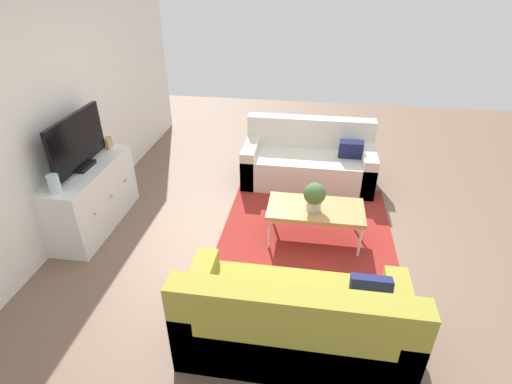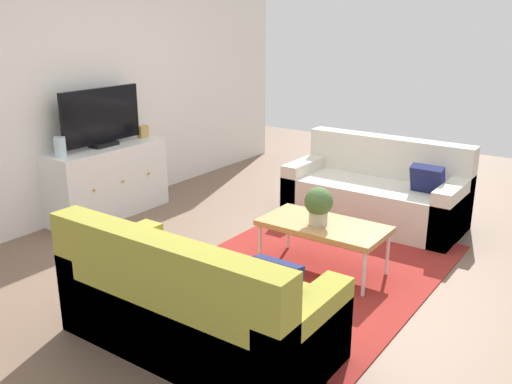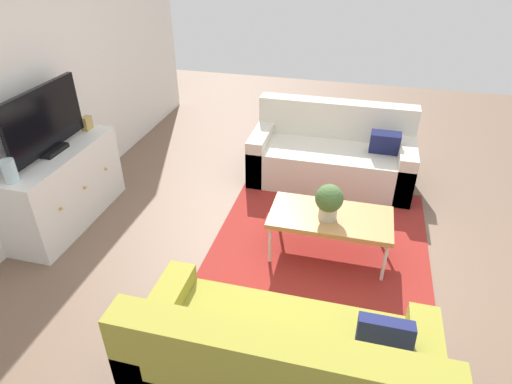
{
  "view_description": "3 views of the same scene",
  "coord_description": "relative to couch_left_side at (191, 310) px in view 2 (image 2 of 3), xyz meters",
  "views": [
    {
      "loc": [
        -3.51,
        -0.13,
        2.68
      ],
      "look_at": [
        0.0,
        0.41,
        0.58
      ],
      "focal_mm": 27.67,
      "sensor_mm": 36.0,
      "label": 1
    },
    {
      "loc": [
        -3.71,
        -2.2,
        2.03
      ],
      "look_at": [
        0.0,
        0.41,
        0.58
      ],
      "focal_mm": 39.21,
      "sensor_mm": 36.0,
      "label": 2
    },
    {
      "loc": [
        -3.0,
        -0.35,
        2.51
      ],
      "look_at": [
        0.0,
        0.41,
        0.58
      ],
      "focal_mm": 30.62,
      "sensor_mm": 36.0,
      "label": 3
    }
  ],
  "objects": [
    {
      "name": "ground_plane",
      "position": [
        1.43,
        0.1,
        -0.28
      ],
      "size": [
        10.0,
        10.0,
        0.0
      ],
      "primitive_type": "plane",
      "color": "brown"
    },
    {
      "name": "wall_back",
      "position": [
        1.43,
        2.65,
        1.07
      ],
      "size": [
        6.4,
        0.12,
        2.7
      ],
      "primitive_type": "cube",
      "color": "white",
      "rests_on": "ground_plane"
    },
    {
      "name": "area_rug",
      "position": [
        1.43,
        -0.05,
        -0.27
      ],
      "size": [
        2.5,
        1.9,
        0.01
      ],
      "primitive_type": "cube",
      "color": "maroon",
      "rests_on": "ground_plane"
    },
    {
      "name": "couch_left_side",
      "position": [
        0.0,
        0.0,
        0.0
      ],
      "size": [
        0.81,
        1.73,
        0.83
      ],
      "color": "olive",
      "rests_on": "ground_plane"
    },
    {
      "name": "couch_right_side",
      "position": [
        2.87,
        0.0,
        0.0
      ],
      "size": [
        0.81,
        1.73,
        0.83
      ],
      "color": "beige",
      "rests_on": "ground_plane"
    },
    {
      "name": "coffee_table",
      "position": [
        1.48,
        -0.12,
        0.11
      ],
      "size": [
        0.53,
        1.02,
        0.42
      ],
      "color": "#B7844C",
      "rests_on": "ground_plane"
    },
    {
      "name": "potted_plant",
      "position": [
        1.43,
        -0.09,
        0.31
      ],
      "size": [
        0.23,
        0.23,
        0.31
      ],
      "color": "#B7B2A8",
      "rests_on": "coffee_table"
    },
    {
      "name": "tv_console",
      "position": [
        1.4,
        2.37,
        0.09
      ],
      "size": [
        1.3,
        0.47,
        0.74
      ],
      "color": "white",
      "rests_on": "ground_plane"
    },
    {
      "name": "flat_screen_tv",
      "position": [
        1.4,
        2.39,
        0.75
      ],
      "size": [
        0.95,
        0.16,
        0.59
      ],
      "color": "black",
      "rests_on": "tv_console"
    },
    {
      "name": "glass_vase",
      "position": [
        0.87,
        2.37,
        0.55
      ],
      "size": [
        0.11,
        0.11,
        0.19
      ],
      "primitive_type": "cylinder",
      "color": "silver",
      "rests_on": "tv_console"
    },
    {
      "name": "mantel_clock",
      "position": [
        1.93,
        2.37,
        0.52
      ],
      "size": [
        0.11,
        0.07,
        0.13
      ],
      "primitive_type": "cube",
      "color": "tan",
      "rests_on": "tv_console"
    }
  ]
}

